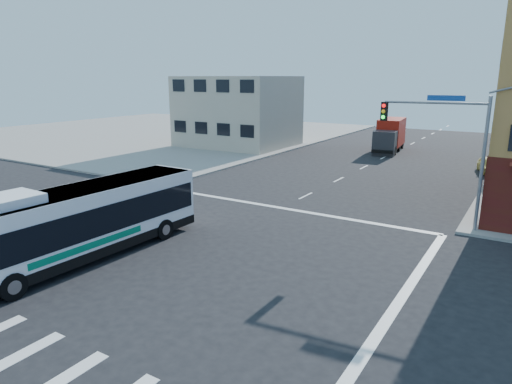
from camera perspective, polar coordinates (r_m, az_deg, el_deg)
The scene contains 7 objects.
ground at distance 20.93m, azimuth -9.62°, elevation -8.14°, with size 120.00×120.00×0.00m, color black.
sidewalk_nw at distance 69.32m, azimuth -12.39°, elevation 7.36°, with size 50.00×50.00×0.15m, color gray.
building_west at distance 53.72m, azimuth -2.29°, elevation 10.00°, with size 12.06×10.06×8.00m.
signal_mast_ne at distance 25.48m, azimuth 22.90°, elevation 6.54°, with size 7.91×1.13×8.07m.
transit_bus at distance 21.38m, azimuth -21.16°, elevation -3.49°, with size 2.95×12.08×3.55m.
box_truck at distance 51.97m, azimuth 16.36°, elevation 6.74°, with size 3.08×7.93×3.48m.
parked_car at distance 43.34m, azimuth 27.13°, elevation 3.02°, with size 1.59×3.95×1.35m, color #E4CA61.
Camera 1 is at (13.01, -14.39, 7.86)m, focal length 32.00 mm.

